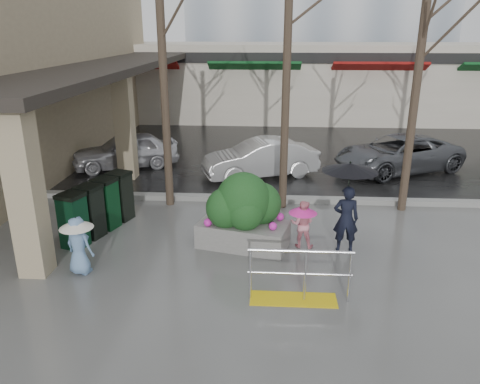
# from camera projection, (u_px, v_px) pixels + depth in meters

# --- Properties ---
(ground) EXTENTS (120.00, 120.00, 0.00)m
(ground) POSITION_uv_depth(u_px,v_px,m) (229.00, 266.00, 9.87)
(ground) COLOR #51514F
(ground) RESTS_ON ground
(street_asphalt) EXTENTS (120.00, 36.00, 0.01)m
(street_asphalt) POSITION_uv_depth(u_px,v_px,m) (258.00, 105.00, 30.59)
(street_asphalt) COLOR black
(street_asphalt) RESTS_ON ground
(curb) EXTENTS (120.00, 0.30, 0.15)m
(curb) POSITION_uv_depth(u_px,v_px,m) (241.00, 198.00, 13.61)
(curb) COLOR gray
(curb) RESTS_ON ground
(canopy_slab) EXTENTS (2.80, 18.00, 0.25)m
(canopy_slab) POSITION_uv_depth(u_px,v_px,m) (112.00, 62.00, 16.50)
(canopy_slab) COLOR #2D2823
(canopy_slab) RESTS_ON pillar_front
(pillar_front) EXTENTS (0.55, 0.55, 3.50)m
(pillar_front) POSITION_uv_depth(u_px,v_px,m) (26.00, 192.00, 9.05)
(pillar_front) COLOR tan
(pillar_front) RESTS_ON ground
(pillar_back) EXTENTS (0.55, 0.55, 3.50)m
(pillar_back) POSITION_uv_depth(u_px,v_px,m) (125.00, 126.00, 15.18)
(pillar_back) COLOR tan
(pillar_back) RESTS_ON ground
(storefront_row) EXTENTS (34.00, 6.74, 4.00)m
(storefront_row) POSITION_uv_depth(u_px,v_px,m) (292.00, 81.00, 26.00)
(storefront_row) COLOR beige
(storefront_row) RESTS_ON ground
(handrail) EXTENTS (1.90, 0.50, 1.03)m
(handrail) POSITION_uv_depth(u_px,v_px,m) (297.00, 282.00, 8.53)
(handrail) COLOR yellow
(handrail) RESTS_ON ground
(tree_west) EXTENTS (3.20, 3.20, 6.80)m
(tree_west) POSITION_uv_depth(u_px,v_px,m) (160.00, 14.00, 11.70)
(tree_west) COLOR #382B21
(tree_west) RESTS_ON ground
(tree_midwest) EXTENTS (3.20, 3.20, 7.00)m
(tree_midwest) POSITION_uv_depth(u_px,v_px,m) (289.00, 8.00, 11.46)
(tree_midwest) COLOR #382B21
(tree_midwest) RESTS_ON ground
(tree_mideast) EXTENTS (3.20, 3.20, 6.50)m
(tree_mideast) POSITION_uv_depth(u_px,v_px,m) (424.00, 24.00, 11.38)
(tree_mideast) COLOR #382B21
(tree_mideast) RESTS_ON ground
(woman) EXTENTS (1.20, 1.20, 2.10)m
(woman) POSITION_uv_depth(u_px,v_px,m) (348.00, 196.00, 10.15)
(woman) COLOR black
(woman) RESTS_ON ground
(child_pink) EXTENTS (0.65, 0.65, 1.11)m
(child_pink) POSITION_uv_depth(u_px,v_px,m) (303.00, 221.00, 10.58)
(child_pink) COLOR pink
(child_pink) RESTS_ON ground
(child_blue) EXTENTS (0.69, 0.68, 1.23)m
(child_blue) POSITION_uv_depth(u_px,v_px,m) (78.00, 241.00, 9.39)
(child_blue) COLOR #6C92C0
(child_blue) RESTS_ON ground
(planter) EXTENTS (2.20, 1.47, 1.76)m
(planter) POSITION_uv_depth(u_px,v_px,m) (244.00, 211.00, 10.56)
(planter) COLOR slate
(planter) RESTS_ON ground
(news_boxes) EXTENTS (1.22, 2.35, 1.29)m
(news_boxes) POSITION_uv_depth(u_px,v_px,m) (98.00, 207.00, 11.36)
(news_boxes) COLOR #0C351E
(news_boxes) RESTS_ON ground
(car_a) EXTENTS (3.99, 2.80, 1.26)m
(car_a) POSITION_uv_depth(u_px,v_px,m) (126.00, 150.00, 16.71)
(car_a) COLOR silver
(car_a) RESTS_ON ground
(car_b) EXTENTS (4.05, 2.59, 1.26)m
(car_b) POSITION_uv_depth(u_px,v_px,m) (261.00, 158.00, 15.68)
(car_b) COLOR silver
(car_b) RESTS_ON ground
(car_c) EXTENTS (4.99, 3.80, 1.26)m
(car_c) POSITION_uv_depth(u_px,v_px,m) (398.00, 154.00, 16.28)
(car_c) COLOR #56585D
(car_c) RESTS_ON ground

